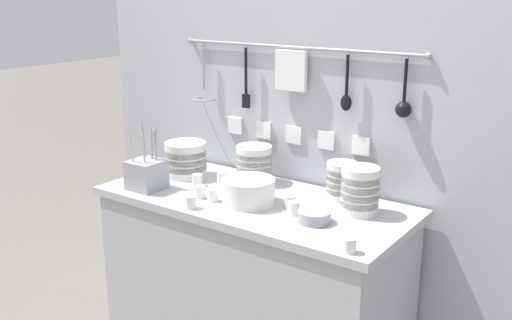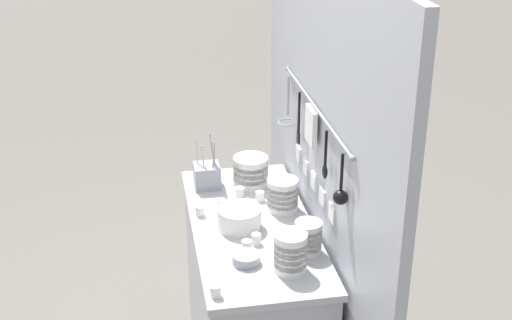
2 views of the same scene
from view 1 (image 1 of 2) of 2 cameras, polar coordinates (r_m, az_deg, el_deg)
The scene contains 17 objects.
counter at distance 2.38m, azimuth -0.19°, elevation -13.22°, with size 1.16×0.52×0.84m.
back_wall at distance 2.39m, azimuth 3.93°, elevation 1.82°, with size 1.96×0.11×1.99m.
bowl_stack_short_front at distance 2.46m, azimuth -6.70°, elevation 0.08°, with size 0.17×0.17×0.14m.
bowl_stack_back_corner at distance 2.20m, azimuth 8.16°, elevation -1.93°, with size 0.11×0.11×0.14m.
bowl_stack_nested_right at distance 2.36m, azimuth -0.19°, elevation -0.38°, with size 0.14×0.14×0.15m.
bowl_stack_wide_centre at distance 2.06m, azimuth 9.87°, elevation -2.87°, with size 0.13×0.13×0.16m.
plate_stack at distance 2.13m, azimuth -0.73°, elevation -2.99°, with size 0.19×0.19×0.09m.
steel_mixing_bowl at distance 1.99m, azimuth 5.59°, elevation -5.38°, with size 0.11×0.11×0.04m.
cutlery_caddy at distance 2.33m, azimuth -10.39°, elevation -1.33°, with size 0.12×0.12×0.26m.
cup_mid_row at distance 1.78m, azimuth 8.90°, elevation -8.02°, with size 0.04×0.04×0.05m.
cup_beside_plates at distance 2.34m, azimuth -5.63°, elevation -1.90°, with size 0.04×0.04×0.05m.
cup_back_left at distance 2.17m, azimuth -4.11°, elevation -3.35°, with size 0.04×0.04×0.05m.
cup_back_right at distance 2.11m, azimuth -6.22°, elevation -4.01°, with size 0.04×0.04×0.05m.
cup_edge_near at distance 2.37m, azimuth -3.26°, elevation -1.65°, with size 0.04×0.04×0.05m.
cup_edge_far at distance 2.10m, azimuth 3.28°, elevation -4.00°, with size 0.04×0.04×0.05m.
cup_by_caddy at distance 2.21m, azimuth -5.33°, elevation -3.04°, with size 0.04×0.04×0.05m.
cup_centre at distance 2.04m, azimuth 3.61°, elevation -4.61°, with size 0.04×0.04×0.05m.
Camera 1 is at (1.21, -1.68, 1.59)m, focal length 42.00 mm.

